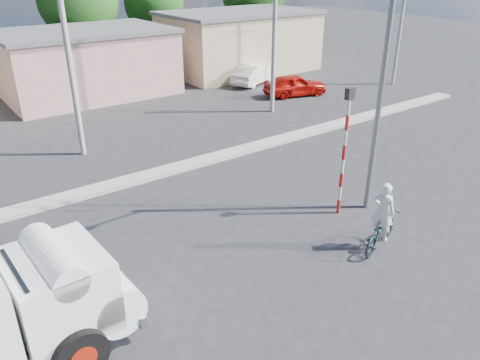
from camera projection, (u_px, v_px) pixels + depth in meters
ground_plane at (299, 266)px, 13.33m from camera, size 120.00×120.00×0.00m
median at (166, 171)px, 19.12m from camera, size 40.00×0.80×0.16m
bicycle at (380, 232)px, 13.99m from camera, size 2.16×1.26×1.07m
cyclist at (382, 220)px, 13.83m from camera, size 0.61×0.77×1.85m
car_cream at (253, 74)px, 32.54m from camera, size 4.35×3.01×1.36m
car_red at (295, 85)px, 29.71m from camera, size 4.30×2.66×1.37m
traffic_pole at (345, 142)px, 15.03m from camera, size 0.28×0.18×4.36m
streetlight at (381, 66)px, 14.30m from camera, size 2.34×0.22×9.00m
building_row at (72, 62)px, 29.03m from camera, size 37.80×7.30×4.44m
tree_row at (73, 4)px, 33.93m from camera, size 43.62×7.43×8.42m
utility_poles at (181, 49)px, 22.07m from camera, size 35.40×0.24×8.00m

